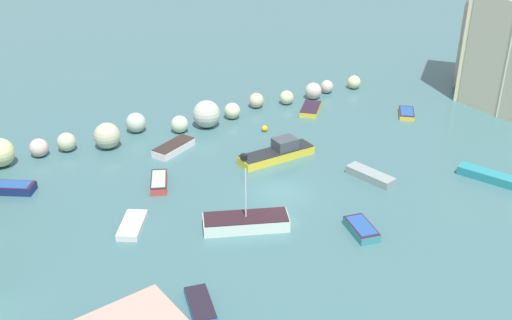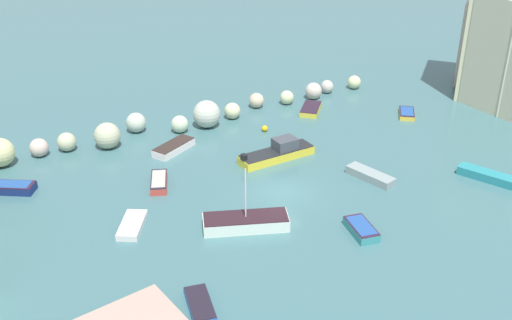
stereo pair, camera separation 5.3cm
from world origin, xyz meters
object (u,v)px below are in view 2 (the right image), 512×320
at_px(moored_boat_5, 488,176).
at_px(channel_buoy, 265,128).
at_px(moored_boat_0, 246,222).
at_px(moored_boat_2, 10,187).
at_px(moored_boat_9, 159,182).
at_px(moored_boat_10, 311,109).
at_px(moored_boat_3, 278,152).
at_px(moored_boat_7, 370,176).
at_px(moored_boat_1, 200,305).
at_px(moored_boat_6, 132,225).
at_px(moored_boat_11, 361,229).
at_px(moored_boat_4, 174,147).
at_px(moored_boat_8, 407,113).

bearing_deg(moored_boat_5, channel_buoy, 9.72).
height_order(moored_boat_0, moored_boat_2, moored_boat_0).
distance_m(moored_boat_9, moored_boat_10, 18.73).
relative_size(moored_boat_3, moored_boat_10, 1.80).
relative_size(channel_buoy, moored_boat_7, 0.14).
xyz_separation_m(moored_boat_1, moored_boat_6, (-0.57, 9.23, 0.00)).
distance_m(moored_boat_1, moored_boat_11, 12.09).
height_order(channel_buoy, moored_boat_10, channel_buoy).
relative_size(moored_boat_4, moored_boat_7, 1.01).
bearing_deg(moored_boat_9, moored_boat_3, -70.47).
height_order(moored_boat_5, moored_boat_10, moored_boat_5).
xyz_separation_m(channel_buoy, moored_boat_10, (6.05, 1.75, -0.01)).
relative_size(moored_boat_5, moored_boat_9, 1.35).
relative_size(moored_boat_2, moored_boat_5, 0.81).
bearing_deg(moored_boat_5, moored_boat_6, 52.04).
distance_m(moored_boat_4, moored_boat_11, 17.98).
bearing_deg(moored_boat_0, moored_boat_2, 157.47).
xyz_separation_m(moored_boat_3, moored_boat_9, (-9.90, 0.56, -0.24)).
relative_size(moored_boat_1, moored_boat_2, 0.87).
bearing_deg(moored_boat_9, moored_boat_8, -64.82).
height_order(moored_boat_5, moored_boat_8, moored_boat_5).
relative_size(moored_boat_0, moored_boat_11, 1.96).
bearing_deg(moored_boat_0, moored_boat_10, 66.54).
bearing_deg(moored_boat_11, moored_boat_5, -73.54).
bearing_deg(moored_boat_9, moored_boat_10, -47.77).
height_order(moored_boat_4, moored_boat_7, moored_boat_4).
height_order(moored_boat_0, moored_boat_4, moored_boat_0).
bearing_deg(moored_boat_3, moored_boat_1, -136.09).
bearing_deg(moored_boat_8, moored_boat_0, 152.31).
relative_size(moored_boat_2, moored_boat_8, 1.25).
bearing_deg(moored_boat_2, moored_boat_1, 143.78).
distance_m(moored_boat_1, moored_boat_7, 18.40).
xyz_separation_m(moored_boat_1, moored_boat_5, (24.67, 2.35, 0.11)).
relative_size(moored_boat_1, moored_boat_5, 0.70).
bearing_deg(moored_boat_7, moored_boat_9, -129.50).
relative_size(moored_boat_0, moored_boat_6, 1.70).
xyz_separation_m(moored_boat_7, moored_boat_8, (10.77, 7.94, -0.06)).
distance_m(moored_boat_0, moored_boat_5, 19.08).
xyz_separation_m(moored_boat_1, moored_boat_4, (6.18, 18.42, 0.12)).
bearing_deg(moored_boat_7, channel_buoy, 178.88).
bearing_deg(moored_boat_1, moored_boat_11, -70.48).
xyz_separation_m(moored_boat_7, moored_boat_9, (-14.09, 6.90, 0.00)).
xyz_separation_m(moored_boat_0, moored_boat_4, (0.31, 12.82, -0.10)).
bearing_deg(moored_boat_1, moored_boat_6, 16.37).
relative_size(moored_boat_1, moored_boat_10, 0.89).
bearing_deg(moored_boat_3, channel_buoy, 69.78).
bearing_deg(moored_boat_1, channel_buoy, -26.04).
xyz_separation_m(moored_boat_0, moored_boat_2, (-12.47, 12.51, -0.11)).
xyz_separation_m(moored_boat_10, moored_boat_11, (-8.67, -18.49, 0.06)).
bearing_deg(channel_buoy, moored_boat_4, 178.15).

